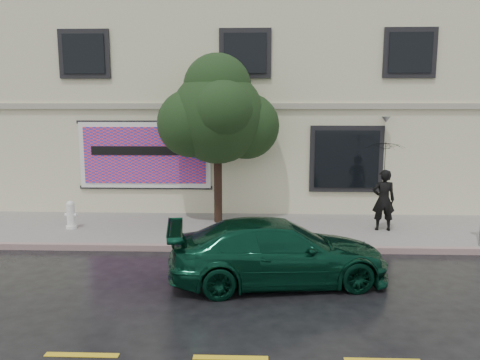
{
  "coord_description": "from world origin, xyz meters",
  "views": [
    {
      "loc": [
        0.36,
        -9.8,
        3.66
      ],
      "look_at": [
        -0.06,
        2.2,
        1.71
      ],
      "focal_mm": 35.0,
      "sensor_mm": 36.0,
      "label": 1
    }
  ],
  "objects_px": {
    "street_tree": "(217,117)",
    "car": "(278,252)",
    "fire_hydrant": "(71,215)",
    "pedestrian": "(383,200)"
  },
  "relations": [
    {
      "from": "street_tree",
      "to": "car",
      "type": "bearing_deg",
      "value": -69.95
    },
    {
      "from": "car",
      "to": "fire_hydrant",
      "type": "bearing_deg",
      "value": 49.78
    },
    {
      "from": "car",
      "to": "fire_hydrant",
      "type": "distance_m",
      "value": 6.72
    },
    {
      "from": "car",
      "to": "pedestrian",
      "type": "distance_m",
      "value": 4.78
    },
    {
      "from": "street_tree",
      "to": "fire_hydrant",
      "type": "height_order",
      "value": "street_tree"
    },
    {
      "from": "pedestrian",
      "to": "street_tree",
      "type": "xyz_separation_m",
      "value": [
        -4.7,
        0.77,
        2.27
      ]
    },
    {
      "from": "street_tree",
      "to": "fire_hydrant",
      "type": "xyz_separation_m",
      "value": [
        -4.14,
        -0.89,
        -2.74
      ]
    },
    {
      "from": "pedestrian",
      "to": "street_tree",
      "type": "height_order",
      "value": "street_tree"
    },
    {
      "from": "pedestrian",
      "to": "street_tree",
      "type": "distance_m",
      "value": 5.28
    },
    {
      "from": "street_tree",
      "to": "fire_hydrant",
      "type": "distance_m",
      "value": 5.04
    }
  ]
}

